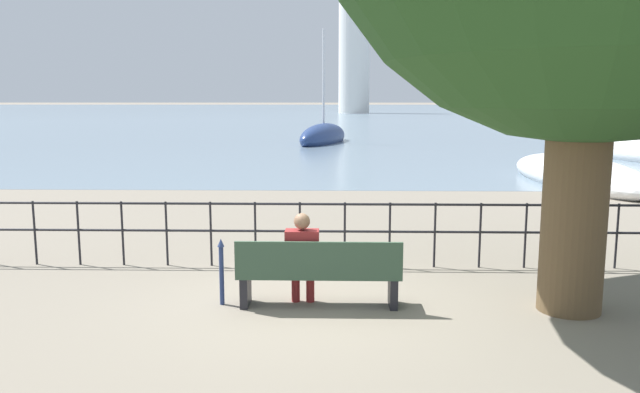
% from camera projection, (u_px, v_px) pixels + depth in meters
% --- Properties ---
extents(ground_plane, '(1000.00, 1000.00, 0.00)m').
position_uv_depth(ground_plane, '(319.00, 305.00, 8.16)').
color(ground_plane, gray).
extents(harbor_water, '(600.00, 300.00, 0.01)m').
position_uv_depth(harbor_water, '(336.00, 109.00, 166.55)').
color(harbor_water, slate).
rests_on(harbor_water, ground_plane).
extents(park_bench, '(2.13, 0.45, 0.90)m').
position_uv_depth(park_bench, '(319.00, 274.00, 8.03)').
color(park_bench, '#334C38').
rests_on(park_bench, ground_plane).
extents(seated_person_left, '(0.43, 0.35, 1.23)m').
position_uv_depth(seated_person_left, '(302.00, 255.00, 8.08)').
color(seated_person_left, maroon).
rests_on(seated_person_left, ground_plane).
extents(promenade_railing, '(13.70, 0.04, 1.05)m').
position_uv_depth(promenade_railing, '(322.00, 224.00, 9.97)').
color(promenade_railing, black).
rests_on(promenade_railing, ground_plane).
extents(closed_umbrella, '(0.09, 0.09, 0.89)m').
position_uv_depth(closed_umbrella, '(221.00, 268.00, 8.13)').
color(closed_umbrella, navy).
rests_on(closed_umbrella, ground_plane).
extents(sailboat_0, '(3.73, 7.78, 7.40)m').
position_uv_depth(sailboat_0, '(324.00, 137.00, 38.39)').
color(sailboat_0, navy).
rests_on(sailboat_0, ground_plane).
extents(sailboat_1, '(3.13, 5.87, 12.85)m').
position_uv_depth(sailboat_1, '(605.00, 134.00, 41.73)').
color(sailboat_1, navy).
rests_on(sailboat_1, ground_plane).
extents(sailboat_2, '(3.16, 8.43, 10.50)m').
position_uv_depth(sailboat_2, '(577.00, 174.00, 20.09)').
color(sailboat_2, white).
rests_on(sailboat_2, ground_plane).
extents(harbor_lighthouse, '(5.96, 5.96, 26.04)m').
position_uv_depth(harbor_lighthouse, '(354.00, 50.00, 119.50)').
color(harbor_lighthouse, white).
rests_on(harbor_lighthouse, ground_plane).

